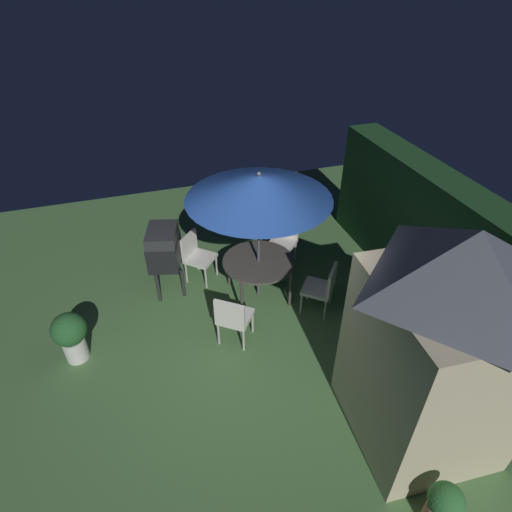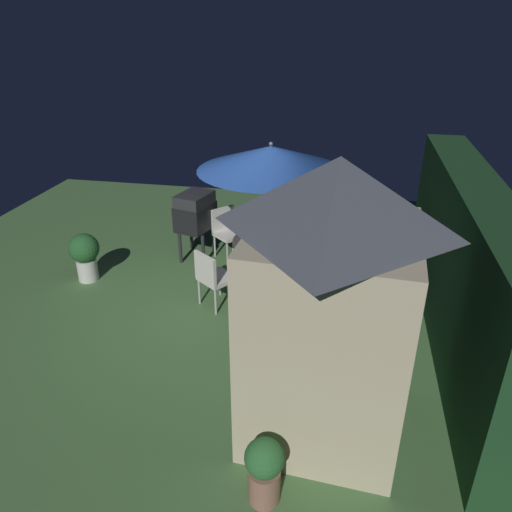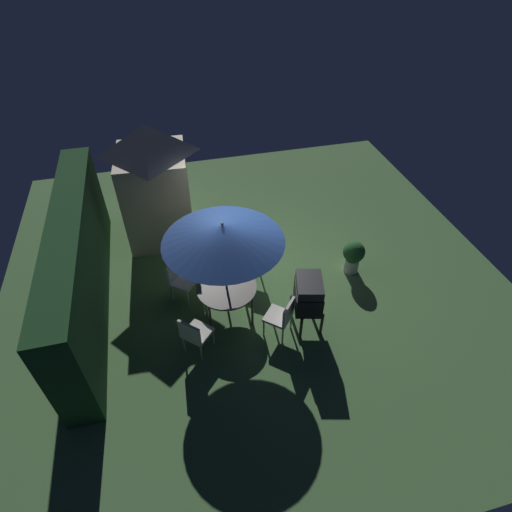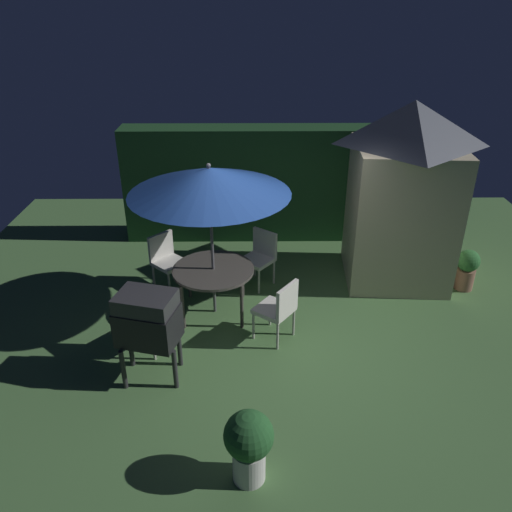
% 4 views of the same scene
% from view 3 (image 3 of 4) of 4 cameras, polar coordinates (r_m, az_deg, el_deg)
% --- Properties ---
extents(ground_plane, '(11.00, 11.00, 0.00)m').
position_cam_3_polar(ground_plane, '(9.41, -0.37, -2.34)').
color(ground_plane, '#47703D').
extents(hedge_backdrop, '(5.64, 0.61, 2.14)m').
position_cam_3_polar(hedge_backdrop, '(8.77, -23.21, -1.00)').
color(hedge_backdrop, '#193D1E').
rests_on(hedge_backdrop, ground).
extents(garden_shed, '(1.78, 1.71, 2.91)m').
position_cam_3_polar(garden_shed, '(9.92, -13.85, 9.73)').
color(garden_shed, '#C6B793').
rests_on(garden_shed, ground).
extents(patio_table, '(1.19, 1.19, 0.74)m').
position_cam_3_polar(patio_table, '(8.13, -4.09, -4.58)').
color(patio_table, '#47423D').
rests_on(patio_table, ground).
extents(patio_umbrella, '(2.20, 2.20, 2.31)m').
position_cam_3_polar(patio_umbrella, '(7.20, -4.61, 3.12)').
color(patio_umbrella, '#4C4C51').
rests_on(patio_umbrella, ground).
extents(bbq_grill, '(0.80, 0.66, 1.20)m').
position_cam_3_polar(bbq_grill, '(7.84, 7.27, -5.30)').
color(bbq_grill, black).
rests_on(bbq_grill, ground).
extents(chair_near_shed, '(0.65, 0.65, 0.90)m').
position_cam_3_polar(chair_near_shed, '(8.99, -0.85, -0.36)').
color(chair_near_shed, silver).
rests_on(chair_near_shed, ground).
extents(chair_far_side, '(0.65, 0.65, 0.90)m').
position_cam_3_polar(chair_far_side, '(8.70, -10.49, -3.01)').
color(chair_far_side, silver).
rests_on(chair_far_side, ground).
extents(chair_toward_hedge, '(0.65, 0.65, 0.90)m').
position_cam_3_polar(chair_toward_hedge, '(7.68, -8.53, -10.57)').
color(chair_toward_hedge, silver).
rests_on(chair_toward_hedge, ground).
extents(chair_toward_house, '(0.65, 0.65, 0.90)m').
position_cam_3_polar(chair_toward_house, '(7.88, 3.65, -8.26)').
color(chair_toward_house, silver).
rests_on(chair_toward_house, ground).
extents(potted_plant_by_shed, '(0.49, 0.49, 0.82)m').
position_cam_3_polar(potted_plant_by_shed, '(9.40, 13.34, 0.11)').
color(potted_plant_by_shed, silver).
rests_on(potted_plant_by_shed, ground).
extents(potted_plant_by_grill, '(0.36, 0.36, 0.68)m').
position_cam_3_polar(potted_plant_by_grill, '(11.40, -11.11, 8.07)').
color(potted_plant_by_grill, '#936651').
rests_on(potted_plant_by_grill, ground).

